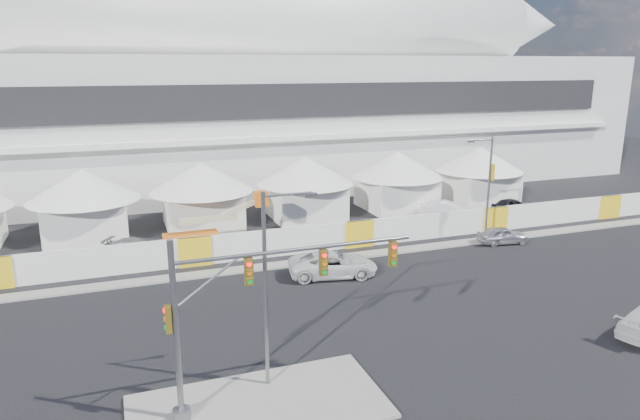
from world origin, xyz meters
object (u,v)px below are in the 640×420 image
object	(u,v)px
streetlight_median	(270,277)
boom_lift	(202,235)
pickup_curb	(333,264)
streetlight_curb	(487,182)
lot_car_b	(512,205)
sedan_silver	(503,235)
lot_car_c	(135,248)
traffic_mast	(233,314)
lot_car_a	(447,210)

from	to	relation	value
streetlight_median	boom_lift	bearing A→B (deg)	89.98
pickup_curb	streetlight_curb	size ratio (longest dim) A/B	0.71
streetlight_median	streetlight_curb	world-z (taller)	streetlight_median
lot_car_b	boom_lift	world-z (taller)	boom_lift
sedan_silver	lot_car_c	size ratio (longest dim) A/B	0.89
lot_car_b	streetlight_median	bearing A→B (deg)	118.84
pickup_curb	streetlight_curb	bearing A→B (deg)	-66.32
streetlight_median	boom_lift	distance (m)	19.91
lot_car_b	traffic_mast	bearing A→B (deg)	118.79
pickup_curb	lot_car_c	xyz separation A→B (m)	(-11.71, 8.32, -0.16)
pickup_curb	lot_car_c	distance (m)	14.37
pickup_curb	lot_car_b	xyz separation A→B (m)	(21.18, 9.42, -0.11)
pickup_curb	traffic_mast	xyz separation A→B (m)	(-8.85, -12.37, 3.34)
streetlight_curb	boom_lift	xyz separation A→B (m)	(-20.56, 5.45, -3.59)
lot_car_a	lot_car_b	size ratio (longest dim) A/B	1.17
lot_car_c	streetlight_curb	xyz separation A→B (m)	(25.24, -5.33, 4.02)
sedan_silver	boom_lift	xyz separation A→B (m)	(-21.57, 6.49, 0.41)
lot_car_c	streetlight_median	bearing A→B (deg)	-137.20
sedan_silver	streetlight_curb	size ratio (longest dim) A/B	0.48
lot_car_a	lot_car_c	xyz separation A→B (m)	(-26.17, -1.31, -0.14)
sedan_silver	lot_car_c	distance (m)	27.01
pickup_curb	lot_car_a	world-z (taller)	pickup_curb
lot_car_a	lot_car_c	size ratio (longest dim) A/B	1.07
sedan_silver	traffic_mast	size ratio (longest dim) A/B	0.39
lot_car_b	lot_car_c	xyz separation A→B (m)	(-32.89, -1.09, -0.05)
traffic_mast	boom_lift	world-z (taller)	traffic_mast
lot_car_b	streetlight_median	distance (m)	35.14
lot_car_c	boom_lift	xyz separation A→B (m)	(4.68, 0.12, 0.44)
pickup_curb	lot_car_b	size ratio (longest dim) A/B	1.43
sedan_silver	streetlight_median	bearing A→B (deg)	130.20
pickup_curb	lot_car_a	xyz separation A→B (m)	(14.46, 9.63, -0.02)
lot_car_c	boom_lift	bearing A→B (deg)	-59.23
lot_car_c	streetlight_curb	size ratio (longest dim) A/B	0.54
sedan_silver	lot_car_a	distance (m)	7.67
lot_car_c	boom_lift	size ratio (longest dim) A/B	0.56
sedan_silver	pickup_curb	bearing A→B (deg)	106.71
lot_car_c	streetlight_median	size ratio (longest dim) A/B	0.52
lot_car_a	traffic_mast	bearing A→B (deg)	160.99
sedan_silver	lot_car_b	world-z (taller)	lot_car_b
lot_car_b	streetlight_median	world-z (taller)	streetlight_median
lot_car_b	streetlight_curb	xyz separation A→B (m)	(-7.65, -6.42, 3.97)
pickup_curb	lot_car_c	world-z (taller)	pickup_curb
sedan_silver	lot_car_b	distance (m)	9.98
sedan_silver	traffic_mast	bearing A→B (deg)	130.53
lot_car_b	boom_lift	distance (m)	28.23
lot_car_b	boom_lift	xyz separation A→B (m)	(-28.21, -0.97, 0.39)
lot_car_b	lot_car_c	bearing A→B (deg)	84.73
streetlight_median	streetlight_curb	size ratio (longest dim) A/B	1.03
lot_car_a	boom_lift	xyz separation A→B (m)	(-21.49, -1.19, 0.30)
sedan_silver	streetlight_curb	world-z (taller)	streetlight_curb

